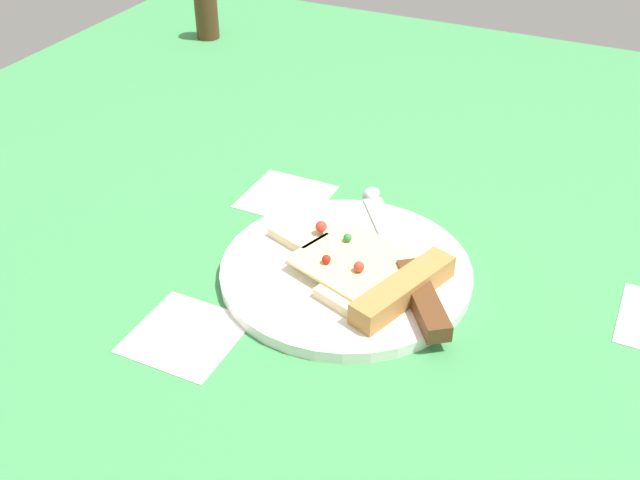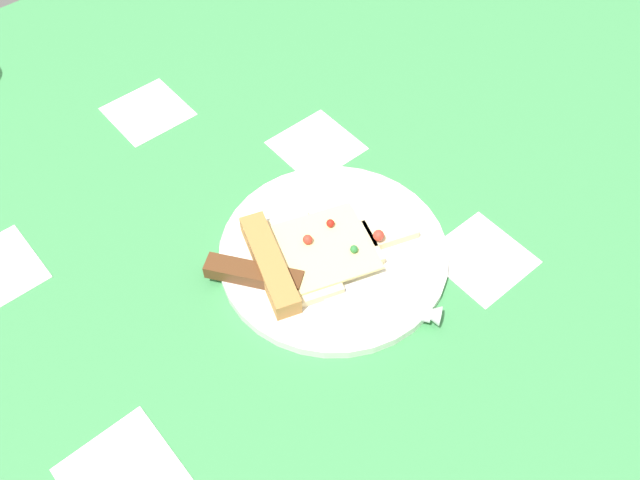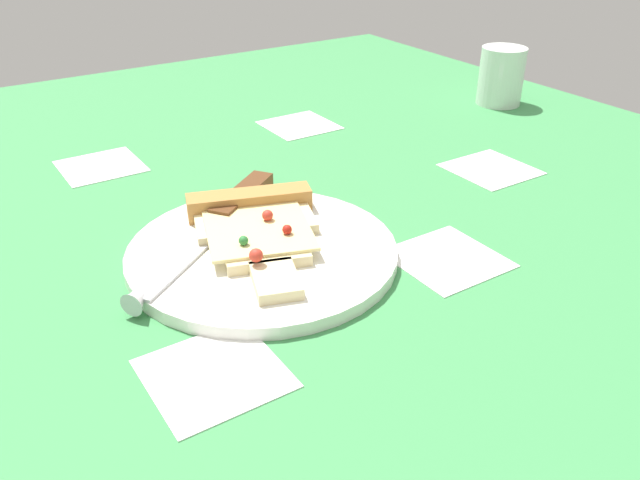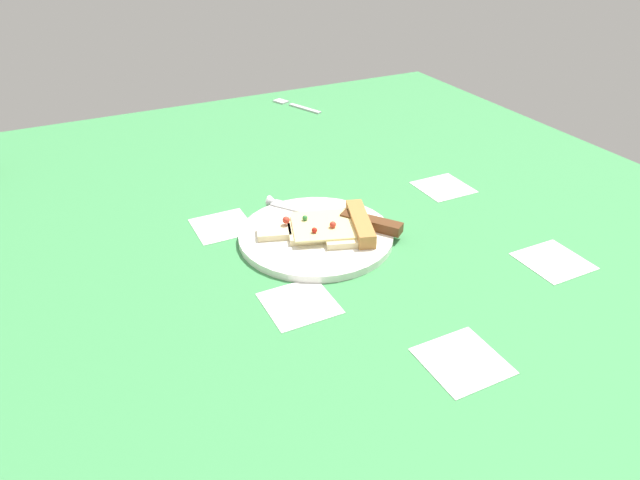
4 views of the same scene
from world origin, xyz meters
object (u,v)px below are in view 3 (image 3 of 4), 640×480
object	(u,v)px
plate	(263,253)
knife	(221,219)
drinking_glass	(501,76)
pizza_slice	(257,226)

from	to	relation	value
plate	knife	world-z (taller)	knife
knife	drinking_glass	xyz separation A→B (cm)	(-52.90, -14.81, 2.38)
pizza_slice	knife	xyz separation A→B (cm)	(2.07, -3.36, -0.18)
plate	drinking_glass	bearing A→B (deg)	-158.24
plate	knife	xyz separation A→B (cm)	(1.23, -5.82, 1.19)
plate	drinking_glass	xyz separation A→B (cm)	(-51.67, -20.63, 3.57)
plate	knife	bearing A→B (deg)	-78.07
drinking_glass	plate	bearing A→B (deg)	21.76
drinking_glass	pizza_slice	bearing A→B (deg)	19.68
plate	knife	size ratio (longest dim) A/B	1.17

